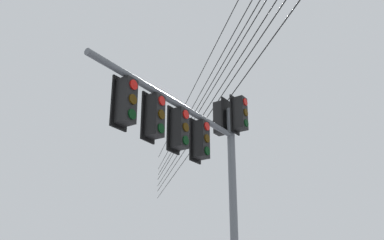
% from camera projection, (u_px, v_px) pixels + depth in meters
% --- Properties ---
extents(signal_mast_assembly, '(5.44, 1.33, 7.13)m').
position_uv_depth(signal_mast_assembly, '(202.00, 152.00, 10.72)').
color(signal_mast_assembly, slate).
rests_on(signal_mast_assembly, ground).
extents(overhead_wire_span, '(21.81, 16.05, 2.89)m').
position_uv_depth(overhead_wire_span, '(217.00, 81.00, 14.07)').
color(overhead_wire_span, black).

